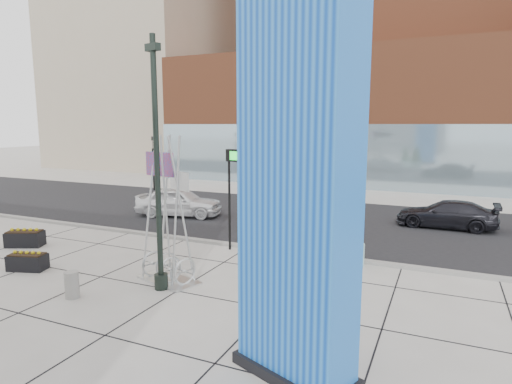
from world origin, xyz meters
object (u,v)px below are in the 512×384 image
at_px(blue_pylon, 298,176).
at_px(car_white_west, 179,202).
at_px(lamp_post, 158,190).
at_px(concrete_bollard, 72,285).
at_px(overhead_street_sign, 245,164).
at_px(public_art_sculpture, 168,244).
at_px(car_silver_mid, 296,218).

relative_size(blue_pylon, car_white_west, 1.80).
height_order(lamp_post, concrete_bollard, lamp_post).
distance_m(concrete_bollard, car_white_west, 11.23).
bearing_deg(lamp_post, overhead_street_sign, 81.52).
xyz_separation_m(public_art_sculpture, car_silver_mid, (1.75, 7.56, -0.52)).
bearing_deg(public_art_sculpture, car_white_west, 139.15).
xyz_separation_m(lamp_post, public_art_sculpture, (-0.18, 0.65, -1.84)).
bearing_deg(overhead_street_sign, car_silver_mid, 91.01).
xyz_separation_m(overhead_street_sign, car_white_west, (-6.14, 4.50, -2.67)).
relative_size(public_art_sculpture, car_white_west, 1.01).
relative_size(car_white_west, car_silver_mid, 1.07).
distance_m(blue_pylon, public_art_sculpture, 6.96).
height_order(overhead_street_sign, car_white_west, overhead_street_sign).
height_order(blue_pylon, car_silver_mid, blue_pylon).
distance_m(public_art_sculpture, car_silver_mid, 7.77).
bearing_deg(car_white_west, blue_pylon, -151.44).
bearing_deg(blue_pylon, car_white_west, 153.84).
distance_m(blue_pylon, overhead_street_sign, 8.60).
bearing_deg(overhead_street_sign, concrete_bollard, -98.41).
bearing_deg(car_silver_mid, blue_pylon, -157.75).
bearing_deg(concrete_bollard, lamp_post, 39.46).
height_order(blue_pylon, concrete_bollard, blue_pylon).
height_order(blue_pylon, public_art_sculpture, blue_pylon).
bearing_deg(car_silver_mid, car_white_west, 86.90).
xyz_separation_m(blue_pylon, car_white_west, (-10.69, 11.77, -3.25)).
bearing_deg(car_silver_mid, lamp_post, 172.92).
distance_m(blue_pylon, concrete_bollard, 8.13).
bearing_deg(public_art_sculpture, overhead_street_sign, 94.60).
distance_m(concrete_bollard, overhead_street_sign, 7.38).
bearing_deg(car_silver_mid, public_art_sculpture, 170.73).
relative_size(lamp_post, public_art_sculpture, 1.60).
distance_m(lamp_post, car_silver_mid, 8.69).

